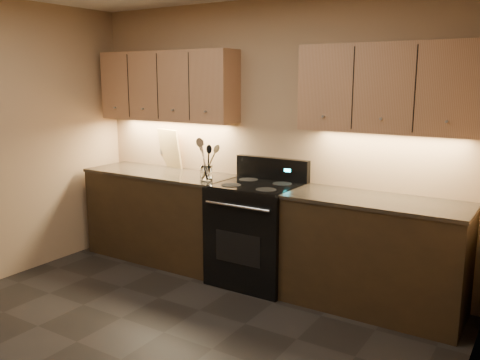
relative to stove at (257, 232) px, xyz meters
name	(u,v)px	position (x,y,z in m)	size (l,w,h in m)	color
floor	(121,359)	(-0.08, -1.68, -0.48)	(4.00, 4.00, 0.00)	black
wall_back	(267,140)	(-0.08, 0.32, 0.82)	(4.00, 0.04, 2.60)	#9E7F5D
wall_right	(448,217)	(1.92, -1.68, 0.82)	(0.04, 4.00, 2.60)	#9E7F5D
counter_left	(161,215)	(-1.18, 0.02, -0.01)	(1.62, 0.62, 0.93)	black
counter_right	(374,254)	(1.10, 0.02, -0.01)	(1.46, 0.62, 0.93)	black
stove	(257,232)	(0.00, 0.00, 0.00)	(0.76, 0.68, 1.14)	black
upper_cab_left	(167,86)	(-1.18, 0.17, 1.32)	(1.60, 0.30, 0.70)	tan
upper_cab_right	(389,88)	(1.10, 0.17, 1.32)	(1.44, 0.30, 0.70)	tan
outlet_plate	(163,149)	(-1.38, 0.31, 0.64)	(0.09, 0.01, 0.12)	#B2B5BA
utensil_crock	(206,174)	(-0.50, -0.10, 0.52)	(0.12, 0.12, 0.14)	white
cutting_board	(170,148)	(-1.26, 0.28, 0.66)	(0.33, 0.02, 0.42)	tan
wooden_spoon	(203,161)	(-0.53, -0.11, 0.64)	(0.06, 0.06, 0.34)	tan
black_spoon	(207,161)	(-0.51, -0.07, 0.63)	(0.06, 0.06, 0.32)	black
black_turner	(207,159)	(-0.48, -0.11, 0.66)	(0.08, 0.08, 0.38)	black
steel_spatula	(209,161)	(-0.47, -0.09, 0.64)	(0.08, 0.08, 0.34)	silver
steel_skimmer	(209,160)	(-0.46, -0.12, 0.66)	(0.09, 0.09, 0.38)	silver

